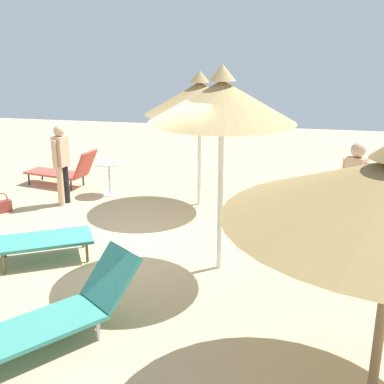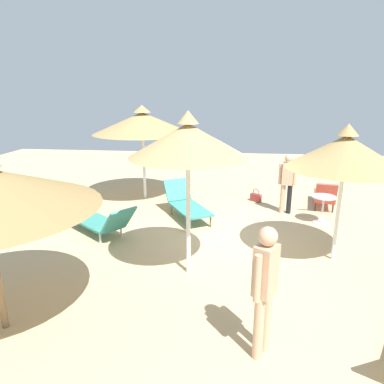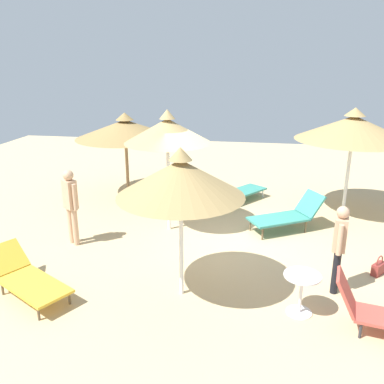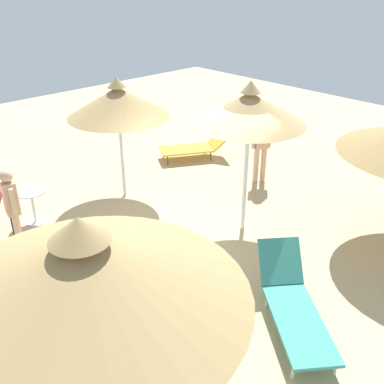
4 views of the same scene
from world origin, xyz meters
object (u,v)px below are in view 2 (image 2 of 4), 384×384
at_px(lounge_chair_center, 186,203).
at_px(handbag, 256,197).
at_px(lounge_chair_edge, 325,195).
at_px(person_standing_far_right, 287,180).
at_px(parasol_umbrella_far_right, 142,123).
at_px(parasol_umbrella_front, 346,152).
at_px(lounge_chair_far_left, 102,221).
at_px(person_standing_near_right, 265,284).
at_px(parasol_umbrella_near_right, 188,140).
at_px(side_table_round, 323,205).

relative_size(lounge_chair_center, handbag, 4.75).
height_order(lounge_chair_edge, person_standing_far_right, person_standing_far_right).
height_order(parasol_umbrella_far_right, parasol_umbrella_front, parasol_umbrella_far_right).
height_order(parasol_umbrella_far_right, person_standing_far_right, parasol_umbrella_far_right).
xyz_separation_m(lounge_chair_far_left, handbag, (3.08, -3.76, -0.22)).
height_order(lounge_chair_center, person_standing_near_right, person_standing_near_right).
distance_m(parasol_umbrella_near_right, parasol_umbrella_front, 2.98).
bearing_deg(lounge_chair_center, parasol_umbrella_near_right, -171.70).
bearing_deg(side_table_round, person_standing_far_right, 50.25).
height_order(parasol_umbrella_front, lounge_chair_far_left, parasol_umbrella_front).
bearing_deg(side_table_round, person_standing_near_right, 158.74).
bearing_deg(lounge_chair_far_left, parasol_umbrella_far_right, -5.22).
xyz_separation_m(lounge_chair_far_left, person_standing_far_right, (2.11, -4.50, 0.58)).
bearing_deg(parasol_umbrella_front, lounge_chair_edge, -10.45).
distance_m(parasol_umbrella_near_right, lounge_chair_far_left, 3.42).
xyz_separation_m(parasol_umbrella_front, handbag, (3.71, 1.31, -2.05)).
relative_size(lounge_chair_edge, person_standing_near_right, 1.04).
xyz_separation_m(lounge_chair_edge, handbag, (0.41, 1.92, -0.24)).
height_order(person_standing_far_right, handbag, person_standing_far_right).
bearing_deg(lounge_chair_far_left, lounge_chair_edge, -64.82).
bearing_deg(parasol_umbrella_near_right, lounge_chair_center, 8.30).
height_order(parasol_umbrella_far_right, person_standing_near_right, parasol_umbrella_far_right).
height_order(lounge_chair_far_left, side_table_round, lounge_chair_far_left).
distance_m(parasol_umbrella_far_right, handbag, 4.13).
bearing_deg(lounge_chair_center, lounge_chair_far_left, 128.11).
height_order(parasol_umbrella_near_right, lounge_chair_center, parasol_umbrella_near_right).
relative_size(parasol_umbrella_front, lounge_chair_edge, 1.48).
xyz_separation_m(parasol_umbrella_near_right, handbag, (4.58, -1.52, -2.34)).
distance_m(parasol_umbrella_near_right, parasol_umbrella_far_right, 4.94).
xyz_separation_m(parasol_umbrella_near_right, person_standing_far_right, (3.61, -2.27, -1.53)).
distance_m(parasol_umbrella_front, person_standing_near_right, 3.49).
distance_m(lounge_chair_edge, person_standing_near_right, 6.58).
bearing_deg(lounge_chair_edge, lounge_chair_center, 107.92).
xyz_separation_m(parasol_umbrella_front, side_table_round, (2.06, -0.26, -1.70)).
xyz_separation_m(lounge_chair_far_left, lounge_chair_center, (1.42, -1.81, 0.05)).
bearing_deg(side_table_round, handbag, 43.61).
bearing_deg(person_standing_near_right, side_table_round, -21.26).
bearing_deg(lounge_chair_center, parasol_umbrella_front, -122.23).
bearing_deg(parasol_umbrella_front, parasol_umbrella_far_right, 52.49).
height_order(parasol_umbrella_near_right, person_standing_near_right, parasol_umbrella_near_right).
bearing_deg(lounge_chair_center, lounge_chair_edge, -72.08).
bearing_deg(parasol_umbrella_far_right, lounge_chair_far_left, 174.78).
relative_size(parasol_umbrella_near_right, parasol_umbrella_far_right, 0.99).
relative_size(parasol_umbrella_near_right, parasol_umbrella_front, 1.10).
relative_size(parasol_umbrella_front, lounge_chair_center, 1.40).
relative_size(lounge_chair_far_left, person_standing_near_right, 1.17).
xyz_separation_m(lounge_chair_center, handbag, (1.66, -1.95, -0.28)).
bearing_deg(parasol_umbrella_front, lounge_chair_far_left, 82.83).
relative_size(person_standing_near_right, side_table_round, 2.45).
relative_size(lounge_chair_center, person_standing_far_right, 1.17).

